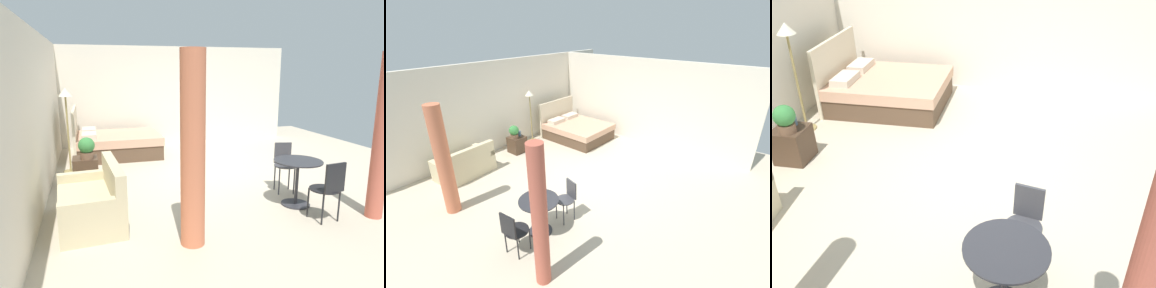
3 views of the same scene
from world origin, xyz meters
TOP-DOWN VIEW (x-y plane):
  - ground_plane at (0.00, 0.00)m, footprint 9.19×9.52m
  - wall_back at (0.00, 3.26)m, footprint 9.19×0.12m
  - wall_right at (3.10, 0.00)m, footprint 0.12×6.52m
  - bed at (1.91, 1.88)m, footprint 1.65×2.02m
  - couch at (-1.88, 2.49)m, footprint 1.44×0.91m
  - nightstand at (-0.11, 2.58)m, footprint 0.46×0.44m
  - potted_plant at (-0.21, 2.54)m, footprint 0.29×0.29m
  - vase at (0.01, 2.57)m, footprint 0.10×0.10m
  - floor_lamp at (0.78, 2.89)m, footprint 0.30×0.30m
  - balcony_table at (-2.13, -0.57)m, footprint 0.74×0.74m
  - cafe_chair_near_window at (-2.79, -0.63)m, footprint 0.45×0.45m
  - cafe_chair_near_couch at (-1.49, -0.71)m, footprint 0.44×0.44m
  - curtain_left at (-2.85, -1.39)m, footprint 0.23×0.23m
  - curtain_right at (-2.85, 1.35)m, footprint 0.29×0.29m

SIDE VIEW (x-z plane):
  - ground_plane at x=0.00m, z-range -0.02..0.00m
  - nightstand at x=-0.11m, z-range 0.00..0.50m
  - couch at x=-1.88m, z-range -0.13..0.71m
  - bed at x=1.91m, z-range -0.30..0.90m
  - balcony_table at x=-2.13m, z-range 0.15..0.87m
  - cafe_chair_near_couch at x=-1.49m, z-range 0.10..0.94m
  - cafe_chair_near_window at x=-2.79m, z-range 0.09..0.96m
  - vase at x=0.01m, z-range 0.50..0.65m
  - potted_plant at x=-0.21m, z-range 0.51..0.91m
  - curtain_left at x=-2.85m, z-range 0.00..2.33m
  - curtain_right at x=-2.85m, z-range 0.00..2.33m
  - wall_back at x=0.00m, z-range 0.00..2.70m
  - wall_right at x=3.10m, z-range 0.00..2.70m
  - floor_lamp at x=0.78m, z-range 0.49..2.21m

